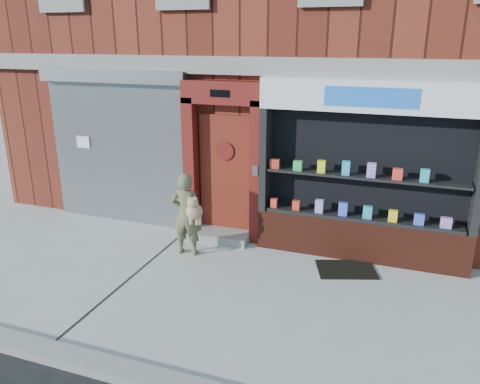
% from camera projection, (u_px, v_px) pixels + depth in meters
% --- Properties ---
extents(ground, '(80.00, 80.00, 0.00)m').
position_uv_depth(ground, '(226.00, 290.00, 7.03)').
color(ground, '#9E9E99').
rests_on(ground, ground).
extents(curb, '(60.00, 0.30, 0.12)m').
position_uv_depth(curb, '(154.00, 380.00, 5.08)').
color(curb, gray).
rests_on(curb, ground).
extents(building, '(12.00, 8.16, 8.00)m').
position_uv_depth(building, '(316.00, 20.00, 11.12)').
color(building, '#551C13').
rests_on(building, ground).
extents(shutter_bay, '(3.10, 0.30, 3.04)m').
position_uv_depth(shutter_bay, '(118.00, 139.00, 9.17)').
color(shutter_bay, gray).
rests_on(shutter_bay, ground).
extents(red_door_bay, '(1.52, 0.58, 2.90)m').
position_uv_depth(red_door_bay, '(224.00, 162.00, 8.47)').
color(red_door_bay, '#5D1310').
rests_on(red_door_bay, ground).
extents(pharmacy_bay, '(3.50, 0.41, 3.00)m').
position_uv_depth(pharmacy_bay, '(364.00, 181.00, 7.65)').
color(pharmacy_bay, '#521F13').
rests_on(pharmacy_bay, ground).
extents(woman, '(0.60, 0.41, 1.46)m').
position_uv_depth(woman, '(187.00, 214.00, 7.98)').
color(woman, brown).
rests_on(woman, ground).
extents(doormat, '(1.09, 0.91, 0.02)m').
position_uv_depth(doormat, '(346.00, 269.00, 7.62)').
color(doormat, black).
rests_on(doormat, ground).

